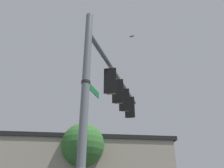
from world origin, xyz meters
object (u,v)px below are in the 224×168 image
Objects in this scene: traffic_light_nearest_pole at (111,82)px; bird_flying at (132,36)px; traffic_light_mid_outer at (125,101)px; street_name_sign at (90,86)px; traffic_light_mid_inner at (118,92)px; traffic_light_arm_end at (130,108)px.

bird_flying reaches higher than traffic_light_nearest_pole.
street_name_sign is at bearing -99.29° from traffic_light_mid_outer.
traffic_light_nearest_pole is 1.12m from traffic_light_mid_inner.
traffic_light_nearest_pole is 4.30× the size of bird_flying.
traffic_light_mid_outer is at bearing 80.67° from traffic_light_nearest_pole.
traffic_light_mid_outer is (0.18, 1.11, 0.00)m from traffic_light_mid_inner.
traffic_light_nearest_pole is at bearing -99.33° from traffic_light_mid_outer.
bird_flying reaches higher than traffic_light_arm_end.
traffic_light_arm_end is 1.04× the size of street_name_sign.
street_name_sign is 4.14× the size of bird_flying.
traffic_light_mid_outer is (0.36, 2.21, 0.00)m from traffic_light_nearest_pole.
traffic_light_mid_inner and traffic_light_arm_end have the same top height.
street_name_sign is 7.83m from bird_flying.
traffic_light_arm_end is (0.36, 2.21, 0.00)m from traffic_light_mid_inner.
traffic_light_mid_inner is 3.52m from street_name_sign.
traffic_light_mid_inner is 4.30× the size of bird_flying.
traffic_light_mid_outer and traffic_light_arm_end have the same top height.
traffic_light_mid_inner and traffic_light_mid_outer have the same top height.
traffic_light_nearest_pole and traffic_light_mid_inner have the same top height.
traffic_light_mid_inner is 2.24m from traffic_light_arm_end.
traffic_light_arm_end is 4.70m from bird_flying.
street_name_sign is (-0.90, -5.47, -1.22)m from traffic_light_arm_end.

